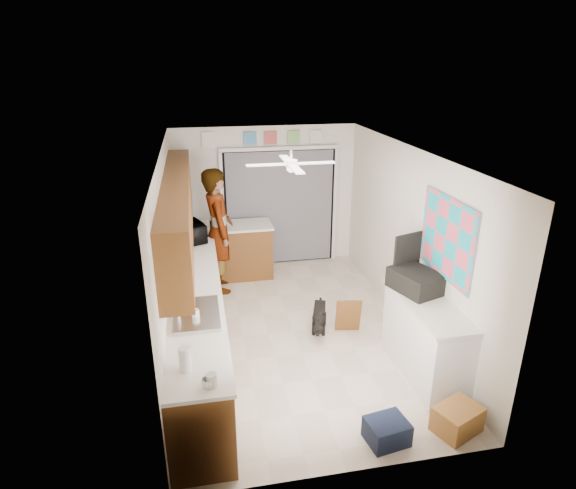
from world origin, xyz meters
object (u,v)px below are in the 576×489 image
navy_crate (387,431)px  microwave (191,232)px  cup (208,383)px  paper_towel_roll (185,359)px  suitcase (416,281)px  cardboard_box (457,419)px  dog (319,317)px  man (219,231)px

navy_crate → microwave: bearing=117.1°
microwave → cup: size_ratio=4.70×
paper_towel_roll → suitcase: 2.94m
paper_towel_roll → cardboard_box: 2.81m
cardboard_box → dog: 2.34m
navy_crate → man: size_ratio=0.19×
cardboard_box → dog: (-0.89, 2.16, 0.07)m
microwave → man: 0.47m
suitcase → cardboard_box: bearing=-111.9°
paper_towel_roll → navy_crate: size_ratio=0.62×
suitcase → man: 3.28m
microwave → cup: microwave is taller
suitcase → cardboard_box: size_ratio=1.30×
cup → paper_towel_roll: (-0.19, 0.27, 0.08)m
paper_towel_roll → cup: bearing=-55.9°
microwave → navy_crate: microwave is taller
cardboard_box → dog: bearing=112.4°
suitcase → navy_crate: suitcase is taller
suitcase → dog: (-0.96, 0.83, -0.86)m
man → dog: man is taller
suitcase → paper_towel_roll: bearing=-176.7°
suitcase → cardboard_box: 1.62m
dog → cup: bearing=-107.6°
microwave → suitcase: size_ratio=0.89×
cup → dog: 2.82m
cardboard_box → cup: bearing=-178.8°
microwave → cardboard_box: microwave is taller
man → paper_towel_roll: bearing=167.1°
navy_crate → man: (-1.39, 3.75, 0.89)m
cup → suitcase: size_ratio=0.19×
paper_towel_roll → navy_crate: (1.89, -0.22, -0.94)m
suitcase → cardboard_box: (-0.07, -1.33, -0.93)m
microwave → paper_towel_roll: (-0.07, -3.33, -0.02)m
paper_towel_roll → cardboard_box: paper_towel_roll is taller
suitcase → navy_crate: 1.83m
cup → microwave: bearing=91.8°
navy_crate → suitcase: bearing=58.2°
dog → paper_towel_roll: bearing=-114.4°
paper_towel_roll → cardboard_box: bearing=-4.9°
cup → navy_crate: cup is taller
cup → navy_crate: 1.91m
cup → man: bearing=85.3°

